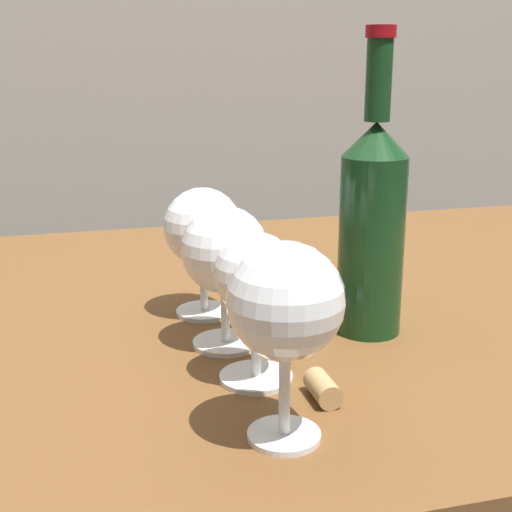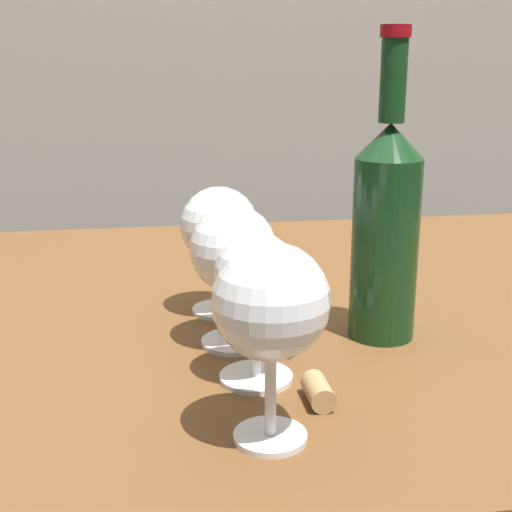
# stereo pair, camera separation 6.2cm
# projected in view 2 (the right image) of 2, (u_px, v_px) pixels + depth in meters

# --- Properties ---
(dining_table) EXTENTS (1.28, 0.83, 0.77)m
(dining_table) POSITION_uv_depth(u_px,v_px,m) (307.00, 380.00, 0.89)
(dining_table) COLOR brown
(dining_table) RESTS_ON ground_plane
(wine_glass_port) EXTENTS (0.09, 0.09, 0.16)m
(wine_glass_port) POSITION_uv_depth(u_px,v_px,m) (271.00, 306.00, 0.53)
(wine_glass_port) COLOR white
(wine_glass_port) RESTS_ON dining_table
(wine_glass_white) EXTENTS (0.08, 0.08, 0.14)m
(wine_glass_white) POSITION_uv_depth(u_px,v_px,m) (256.00, 279.00, 0.63)
(wine_glass_white) COLOR white
(wine_glass_white) RESTS_ON dining_table
(wine_glass_chardonnay) EXTENTS (0.09, 0.09, 0.15)m
(wine_glass_chardonnay) POSITION_uv_depth(u_px,v_px,m) (233.00, 252.00, 0.71)
(wine_glass_chardonnay) COLOR white
(wine_glass_chardonnay) RESTS_ON dining_table
(wine_glass_empty) EXTENTS (0.09, 0.09, 0.15)m
(wine_glass_empty) POSITION_uv_depth(u_px,v_px,m) (219.00, 229.00, 0.80)
(wine_glass_empty) COLOR white
(wine_glass_empty) RESTS_ON dining_table
(wine_bottle) EXTENTS (0.07, 0.07, 0.32)m
(wine_bottle) POSITION_uv_depth(u_px,v_px,m) (386.00, 225.00, 0.73)
(wine_bottle) COLOR #143819
(wine_bottle) RESTS_ON dining_table
(cork) EXTENTS (0.02, 0.04, 0.02)m
(cork) POSITION_uv_depth(u_px,v_px,m) (318.00, 391.00, 0.61)
(cork) COLOR tan
(cork) RESTS_ON dining_table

